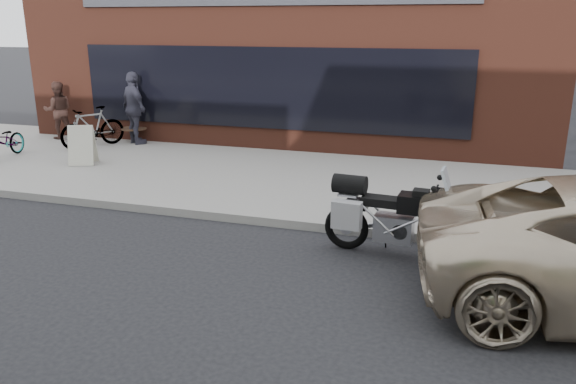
{
  "coord_description": "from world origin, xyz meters",
  "views": [
    {
      "loc": [
        2.74,
        -4.3,
        3.28
      ],
      "look_at": [
        0.37,
        3.33,
        0.85
      ],
      "focal_mm": 35.0,
      "sensor_mm": 36.0,
      "label": 1
    }
  ],
  "objects_px": {
    "bicycle_rear": "(93,127)",
    "cafe_patron_right": "(134,108)",
    "cafe_table": "(134,129)",
    "cafe_patron_left": "(58,110)",
    "motorcycle": "(388,216)",
    "bicycle_front": "(3,141)",
    "sandwich_sign": "(82,145)"
  },
  "relations": [
    {
      "from": "motorcycle",
      "to": "bicycle_front",
      "type": "distance_m",
      "value": 9.89
    },
    {
      "from": "cafe_patron_left",
      "to": "motorcycle",
      "type": "bearing_deg",
      "value": 113.27
    },
    {
      "from": "motorcycle",
      "to": "bicycle_rear",
      "type": "relative_size",
      "value": 1.27
    },
    {
      "from": "bicycle_rear",
      "to": "cafe_patron_left",
      "type": "xyz_separation_m",
      "value": [
        -1.56,
        0.68,
        0.27
      ]
    },
    {
      "from": "bicycle_rear",
      "to": "motorcycle",
      "type": "bearing_deg",
      "value": 0.66
    },
    {
      "from": "bicycle_front",
      "to": "cafe_patron_left",
      "type": "distance_m",
      "value": 2.44
    },
    {
      "from": "motorcycle",
      "to": "cafe_patron_right",
      "type": "bearing_deg",
      "value": 149.3
    },
    {
      "from": "bicycle_rear",
      "to": "sandwich_sign",
      "type": "xyz_separation_m",
      "value": [
        0.88,
        -1.63,
        -0.07
      ]
    },
    {
      "from": "bicycle_front",
      "to": "sandwich_sign",
      "type": "bearing_deg",
      "value": -4.23
    },
    {
      "from": "cafe_table",
      "to": "cafe_patron_left",
      "type": "xyz_separation_m",
      "value": [
        -2.21,
        -0.2,
        0.43
      ]
    },
    {
      "from": "bicycle_front",
      "to": "motorcycle",
      "type": "bearing_deg",
      "value": -22.99
    },
    {
      "from": "bicycle_rear",
      "to": "cafe_patron_right",
      "type": "relative_size",
      "value": 0.91
    },
    {
      "from": "cafe_table",
      "to": "bicycle_front",
      "type": "bearing_deg",
      "value": -126.76
    },
    {
      "from": "motorcycle",
      "to": "cafe_patron_left",
      "type": "relative_size",
      "value": 1.39
    },
    {
      "from": "cafe_patron_left",
      "to": "bicycle_rear",
      "type": "bearing_deg",
      "value": 117.8
    },
    {
      "from": "bicycle_rear",
      "to": "cafe_patron_left",
      "type": "distance_m",
      "value": 1.72
    },
    {
      "from": "bicycle_front",
      "to": "bicycle_rear",
      "type": "relative_size",
      "value": 0.9
    },
    {
      "from": "bicycle_front",
      "to": "cafe_patron_left",
      "type": "height_order",
      "value": "cafe_patron_left"
    },
    {
      "from": "bicycle_rear",
      "to": "sandwich_sign",
      "type": "distance_m",
      "value": 1.86
    },
    {
      "from": "motorcycle",
      "to": "sandwich_sign",
      "type": "bearing_deg",
      "value": 163.0
    },
    {
      "from": "sandwich_sign",
      "to": "cafe_table",
      "type": "height_order",
      "value": "sandwich_sign"
    },
    {
      "from": "motorcycle",
      "to": "cafe_table",
      "type": "height_order",
      "value": "motorcycle"
    },
    {
      "from": "bicycle_front",
      "to": "cafe_table",
      "type": "bearing_deg",
      "value": 46.75
    },
    {
      "from": "bicycle_front",
      "to": "bicycle_rear",
      "type": "distance_m",
      "value": 2.14
    },
    {
      "from": "sandwich_sign",
      "to": "cafe_patron_left",
      "type": "bearing_deg",
      "value": 116.2
    },
    {
      "from": "cafe_table",
      "to": "cafe_patron_right",
      "type": "distance_m",
      "value": 0.66
    },
    {
      "from": "sandwich_sign",
      "to": "cafe_patron_left",
      "type": "distance_m",
      "value": 3.38
    },
    {
      "from": "bicycle_rear",
      "to": "cafe_patron_right",
      "type": "bearing_deg",
      "value": 68.23
    },
    {
      "from": "cafe_table",
      "to": "cafe_patron_left",
      "type": "relative_size",
      "value": 0.43
    },
    {
      "from": "bicycle_front",
      "to": "sandwich_sign",
      "type": "height_order",
      "value": "sandwich_sign"
    },
    {
      "from": "bicycle_rear",
      "to": "cafe_table",
      "type": "bearing_deg",
      "value": 82.78
    },
    {
      "from": "cafe_patron_left",
      "to": "cafe_patron_right",
      "type": "relative_size",
      "value": 0.83
    }
  ]
}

